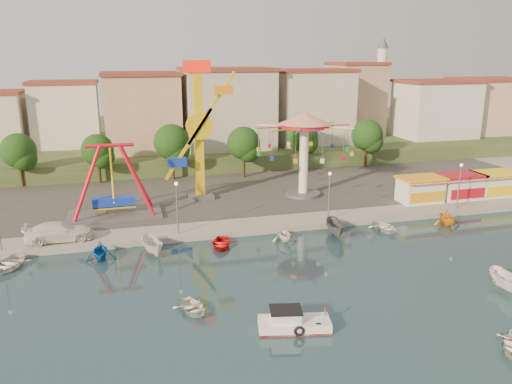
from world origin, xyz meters
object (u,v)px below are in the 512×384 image
object	(u,v)px
kamikaze_tower	(202,134)
cabin_motorboat	(292,324)
pirate_ship_ride	(113,182)
rowboat_a	(193,307)
van	(59,232)
wave_swinger	(304,135)
skiff	(509,283)

from	to	relation	value
kamikaze_tower	cabin_motorboat	distance (m)	31.92
pirate_ship_ride	rowboat_a	world-z (taller)	pirate_ship_ride
van	wave_swinger	bearing A→B (deg)	-76.12
kamikaze_tower	wave_swinger	size ratio (longest dim) A/B	1.42
pirate_ship_ride	van	world-z (taller)	pirate_ship_ride
pirate_ship_ride	kamikaze_tower	world-z (taller)	kamikaze_tower
kamikaze_tower	skiff	bearing A→B (deg)	-58.23
kamikaze_tower	van	size ratio (longest dim) A/B	2.66
rowboat_a	van	size ratio (longest dim) A/B	0.51
wave_swinger	van	world-z (taller)	wave_swinger
rowboat_a	van	distance (m)	18.97
cabin_motorboat	skiff	xyz separation A→B (m)	(17.85, 0.76, 0.34)
wave_swinger	cabin_motorboat	distance (m)	32.03
van	pirate_ship_ride	bearing A→B (deg)	-41.15
wave_swinger	pirate_ship_ride	bearing A→B (deg)	-174.46
cabin_motorboat	rowboat_a	xyz separation A→B (m)	(-6.03, 4.17, -0.12)
wave_swinger	van	bearing A→B (deg)	-162.40
skiff	van	size ratio (longest dim) A/B	0.66
pirate_ship_ride	wave_swinger	distance (m)	23.26
kamikaze_tower	wave_swinger	bearing A→B (deg)	-9.26
skiff	rowboat_a	bearing A→B (deg)	174.83
rowboat_a	skiff	bearing A→B (deg)	-26.58
skiff	van	xyz separation A→B (m)	(-34.26, 19.25, 0.71)
kamikaze_tower	skiff	world-z (taller)	kamikaze_tower
rowboat_a	kamikaze_tower	bearing A→B (deg)	60.45
pirate_ship_ride	kamikaze_tower	distance (m)	12.07
skiff	cabin_motorboat	bearing A→B (deg)	-174.60
pirate_ship_ride	skiff	world-z (taller)	pirate_ship_ride
pirate_ship_ride	kamikaze_tower	xyz separation A→B (m)	(10.53, 4.22, 4.12)
skiff	van	world-z (taller)	van
pirate_ship_ride	wave_swinger	xyz separation A→B (m)	(22.84, 2.21, 3.80)
pirate_ship_ride	kamikaze_tower	bearing A→B (deg)	21.85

